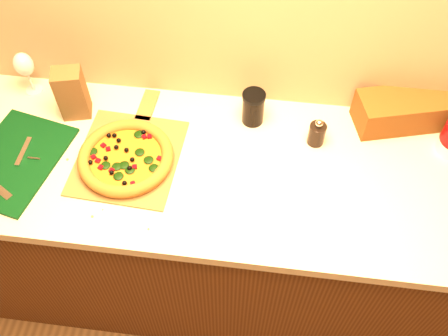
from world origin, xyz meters
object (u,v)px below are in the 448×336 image
pizza_peel (130,154)px  wine_glass (24,65)px  pizza (126,158)px  pepper_grinder (317,133)px  cutting_board (13,161)px  dark_jar (253,108)px

pizza_peel → wine_glass: bearing=152.4°
pizza → pepper_grinder: pepper_grinder is taller
pizza → wine_glass: wine_glass is taller
wine_glass → pepper_grinder: bearing=-6.4°
cutting_board → pepper_grinder: 1.02m
pizza → wine_glass: (-0.43, 0.29, 0.10)m
pizza_peel → pepper_grinder: size_ratio=4.72×
pepper_grinder → dark_jar: size_ratio=0.84×
pizza_peel → wine_glass: 0.51m
dark_jar → cutting_board: bearing=-159.7°
pepper_grinder → wine_glass: (-1.05, 0.12, 0.08)m
pizza_peel → dark_jar: (0.40, 0.21, 0.06)m
pizza_peel → pizza: 0.04m
pizza → pepper_grinder: size_ratio=2.90×
pepper_grinder → cutting_board: bearing=-167.8°
pizza → pepper_grinder: (0.62, 0.17, 0.02)m
pizza → cutting_board: 0.38m
pizza_peel → dark_jar: dark_jar is taller
pizza_peel → wine_glass: size_ratio=2.95×
pepper_grinder → dark_jar: 0.24m
pizza_peel → cutting_board: 0.39m
wine_glass → dark_jar: wine_glass is taller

